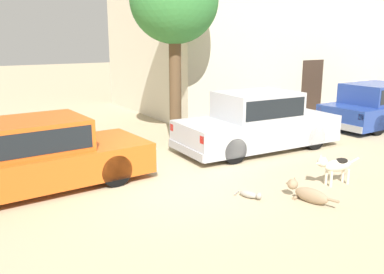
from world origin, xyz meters
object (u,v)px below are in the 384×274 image
at_px(acacia_tree_left, 174,2).
at_px(parked_sedan_second, 257,121).
at_px(stray_dog_tan, 307,193).
at_px(stray_cat, 250,194).
at_px(parked_sedan_nearest, 33,155).
at_px(parked_sedan_third, 378,105).
at_px(stray_dog_spotted, 336,165).

bearing_deg(acacia_tree_left, parked_sedan_second, -58.95).
xyz_separation_m(stray_dog_tan, stray_cat, (-0.79, 0.68, -0.09)).
distance_m(stray_dog_tan, stray_cat, 1.04).
height_order(parked_sedan_nearest, parked_sedan_second, parked_sedan_second).
bearing_deg(parked_sedan_third, acacia_tree_left, 161.23).
xyz_separation_m(parked_sedan_nearest, parked_sedan_second, (5.73, 0.00, 0.06)).
bearing_deg(parked_sedan_second, stray_dog_tan, -113.56).
bearing_deg(parked_sedan_third, parked_sedan_nearest, 178.83).
relative_size(parked_sedan_second, stray_dog_spotted, 4.17).
relative_size(parked_sedan_nearest, parked_sedan_third, 1.08).
bearing_deg(parked_sedan_third, stray_cat, -162.11).
distance_m(stray_dog_spotted, stray_dog_tan, 1.23).
bearing_deg(parked_sedan_second, stray_cat, -129.85).
bearing_deg(stray_dog_spotted, stray_dog_tan, 25.54).
height_order(parked_sedan_third, stray_cat, parked_sedan_third).
relative_size(stray_cat, acacia_tree_left, 0.12).
height_order(stray_dog_spotted, stray_cat, stray_dog_spotted).
distance_m(parked_sedan_second, parked_sedan_third, 5.37).
height_order(parked_sedan_second, stray_dog_tan, parked_sedan_second).
xyz_separation_m(parked_sedan_second, parked_sedan_third, (5.36, 0.14, -0.03)).
bearing_deg(stray_dog_tan, parked_sedan_nearest, 38.17).
height_order(parked_sedan_second, acacia_tree_left, acacia_tree_left).
relative_size(stray_dog_spotted, stray_dog_tan, 1.02).
relative_size(stray_dog_tan, stray_cat, 1.76).
height_order(parked_sedan_third, acacia_tree_left, acacia_tree_left).
relative_size(parked_sedan_third, stray_dog_tan, 4.06).
xyz_separation_m(parked_sedan_third, stray_dog_spotted, (-5.82, -3.13, -0.30)).
bearing_deg(stray_dog_tan, parked_sedan_second, -38.67).
distance_m(parked_sedan_nearest, stray_dog_spotted, 6.07).
relative_size(parked_sedan_third, acacia_tree_left, 0.85).
bearing_deg(acacia_tree_left, stray_dog_tan, -93.23).
bearing_deg(stray_cat, stray_dog_spotted, 60.50).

